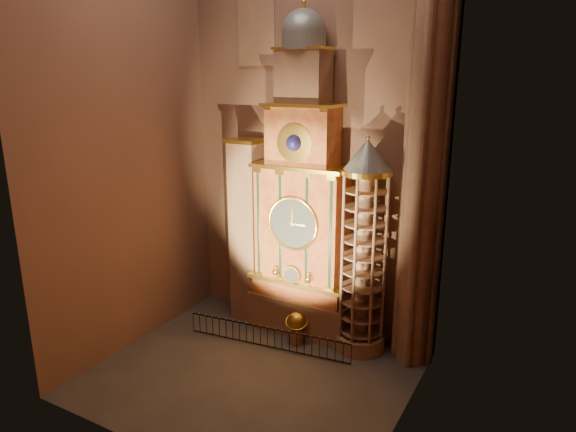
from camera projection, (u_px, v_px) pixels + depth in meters
The scene contains 11 objects.
floor at pixel (252, 374), 23.92m from camera, with size 14.00×14.00×0.00m, color #383330.
wall_back at pixel (312, 125), 26.01m from camera, with size 22.00×22.00×0.00m, color #8E5E4C.
wall_left at pixel (123, 129), 24.24m from camera, with size 22.00×22.00×0.00m, color #8E5E4C.
wall_right at pixel (416, 149), 17.68m from camera, with size 22.00×22.00×0.00m, color #8E5E4C.
astronomical_clock at pixel (302, 212), 26.30m from camera, with size 5.60×2.41×16.70m.
portrait_tower at pixel (247, 230), 28.32m from camera, with size 1.80×1.60×10.20m.
stair_turret at pixel (363, 250), 24.82m from camera, with size 2.50×2.50×10.80m.
gothic_pier at pixel (427, 133), 22.31m from camera, with size 2.04×2.04×22.00m.
stained_glass_window at pixel (256, 12), 25.96m from camera, with size 2.20×0.14×5.20m.
celestial_globe at pixel (297, 325), 26.41m from camera, with size 1.46×1.41×1.71m.
iron_railing at pixel (268, 337), 26.02m from camera, with size 8.71×1.10×1.09m.
Camera 1 is at (11.71, -17.58, 13.54)m, focal length 32.00 mm.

